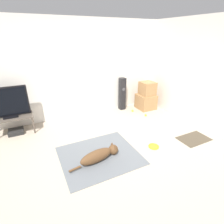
# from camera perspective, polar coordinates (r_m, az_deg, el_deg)

# --- Properties ---
(ground_plane) EXTENTS (12.00, 12.00, 0.00)m
(ground_plane) POSITION_cam_1_polar(r_m,az_deg,el_deg) (3.47, -1.31, -14.11)
(ground_plane) COLOR #B2A38E
(wall_back) EXTENTS (8.00, 0.06, 2.55)m
(wall_back) POSITION_cam_1_polar(r_m,az_deg,el_deg) (4.80, -12.46, 13.02)
(wall_back) COLOR silver
(wall_back) RESTS_ON ground_plane
(wall_right) EXTENTS (0.06, 8.00, 2.55)m
(wall_right) POSITION_cam_1_polar(r_m,az_deg,el_deg) (4.58, 29.97, 9.90)
(wall_right) COLOR silver
(wall_right) RESTS_ON ground_plane
(area_rug) EXTENTS (1.45, 1.27, 0.01)m
(area_rug) POSITION_cam_1_polar(r_m,az_deg,el_deg) (3.48, -4.10, -13.93)
(area_rug) COLOR slate
(area_rug) RESTS_ON ground_plane
(dog) EXTENTS (1.00, 0.31, 0.25)m
(dog) POSITION_cam_1_polar(r_m,az_deg,el_deg) (3.30, -3.99, -13.80)
(dog) COLOR brown
(dog) RESTS_ON area_rug
(frisbee) EXTENTS (0.22, 0.22, 0.03)m
(frisbee) POSITION_cam_1_polar(r_m,az_deg,el_deg) (3.80, 13.44, -10.88)
(frisbee) COLOR yellow
(frisbee) RESTS_ON ground_plane
(cardboard_box_lower) EXTENTS (0.51, 0.52, 0.45)m
(cardboard_box_lower) POSITION_cam_1_polar(r_m,az_deg,el_deg) (5.57, 10.98, 3.36)
(cardboard_box_lower) COLOR #A87A4C
(cardboard_box_lower) RESTS_ON ground_plane
(cardboard_box_upper) EXTENTS (0.41, 0.41, 0.40)m
(cardboard_box_upper) POSITION_cam_1_polar(r_m,az_deg,el_deg) (5.43, 11.49, 7.52)
(cardboard_box_upper) COLOR #A87A4C
(cardboard_box_upper) RESTS_ON cardboard_box_lower
(floor_speaker) EXTENTS (0.17, 0.17, 0.98)m
(floor_speaker) POSITION_cam_1_polar(r_m,az_deg,el_deg) (5.34, 3.33, 5.89)
(floor_speaker) COLOR black
(floor_speaker) RESTS_ON ground_plane
(tv_stand) EXTENTS (0.90, 0.44, 0.43)m
(tv_stand) POSITION_cam_1_polar(r_m,az_deg,el_deg) (4.60, -29.94, -2.04)
(tv_stand) COLOR brown
(tv_stand) RESTS_ON ground_plane
(tv) EXTENTS (0.86, 0.20, 0.70)m
(tv) POSITION_cam_1_polar(r_m,az_deg,el_deg) (4.47, -30.98, 2.59)
(tv) COLOR black
(tv) RESTS_ON tv_stand
(tennis_ball_by_boxes) EXTENTS (0.07, 0.07, 0.07)m
(tennis_ball_by_boxes) POSITION_cam_1_polar(r_m,az_deg,el_deg) (5.08, 10.95, -1.01)
(tennis_ball_by_boxes) COLOR #C6E033
(tennis_ball_by_boxes) RESTS_ON ground_plane
(tennis_ball_near_speaker) EXTENTS (0.07, 0.07, 0.07)m
(tennis_ball_near_speaker) POSITION_cam_1_polar(r_m,az_deg,el_deg) (5.32, 6.71, 0.43)
(tennis_ball_near_speaker) COLOR #C6E033
(tennis_ball_near_speaker) RESTS_ON ground_plane
(game_console) EXTENTS (0.33, 0.30, 0.10)m
(game_console) POSITION_cam_1_polar(r_m,az_deg,el_deg) (4.72, -28.82, -5.60)
(game_console) COLOR black
(game_console) RESTS_ON ground_plane
(door_mat) EXTENTS (0.71, 0.45, 0.01)m
(door_mat) POSITION_cam_1_polar(r_m,az_deg,el_deg) (4.37, 25.15, -7.89)
(door_mat) COLOR #4C4233
(door_mat) RESTS_ON ground_plane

